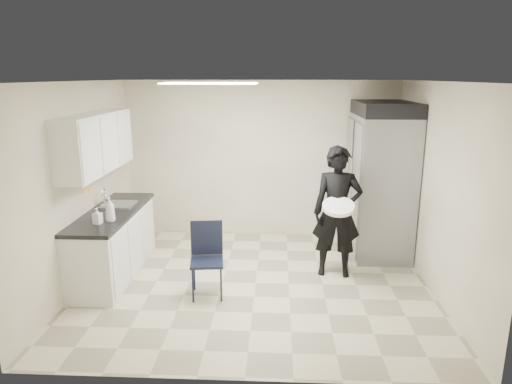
# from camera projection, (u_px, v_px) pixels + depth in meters

# --- Properties ---
(floor) EXTENTS (4.50, 4.50, 0.00)m
(floor) POSITION_uv_depth(u_px,v_px,m) (256.00, 283.00, 6.04)
(floor) COLOR beige
(floor) RESTS_ON ground
(ceiling) EXTENTS (4.50, 4.50, 0.00)m
(ceiling) POSITION_uv_depth(u_px,v_px,m) (256.00, 81.00, 5.40)
(ceiling) COLOR white
(ceiling) RESTS_ON back_wall
(back_wall) EXTENTS (4.50, 0.00, 4.50)m
(back_wall) POSITION_uv_depth(u_px,v_px,m) (261.00, 159.00, 7.65)
(back_wall) COLOR beige
(back_wall) RESTS_ON floor
(left_wall) EXTENTS (0.00, 4.00, 4.00)m
(left_wall) POSITION_uv_depth(u_px,v_px,m) (80.00, 186.00, 5.82)
(left_wall) COLOR beige
(left_wall) RESTS_ON floor
(right_wall) EXTENTS (0.00, 4.00, 4.00)m
(right_wall) POSITION_uv_depth(u_px,v_px,m) (438.00, 190.00, 5.61)
(right_wall) COLOR beige
(right_wall) RESTS_ON floor
(ceiling_panel) EXTENTS (1.20, 0.60, 0.02)m
(ceiling_panel) POSITION_uv_depth(u_px,v_px,m) (210.00, 83.00, 5.82)
(ceiling_panel) COLOR white
(ceiling_panel) RESTS_ON ceiling
(lower_counter) EXTENTS (0.60, 1.90, 0.86)m
(lower_counter) POSITION_uv_depth(u_px,v_px,m) (114.00, 245.00, 6.22)
(lower_counter) COLOR silver
(lower_counter) RESTS_ON floor
(countertop) EXTENTS (0.64, 1.95, 0.05)m
(countertop) POSITION_uv_depth(u_px,v_px,m) (111.00, 213.00, 6.10)
(countertop) COLOR black
(countertop) RESTS_ON lower_counter
(sink) EXTENTS (0.42, 0.40, 0.14)m
(sink) POSITION_uv_depth(u_px,v_px,m) (119.00, 208.00, 6.35)
(sink) COLOR gray
(sink) RESTS_ON countertop
(faucet) EXTENTS (0.02, 0.02, 0.24)m
(faucet) POSITION_uv_depth(u_px,v_px,m) (104.00, 198.00, 6.32)
(faucet) COLOR silver
(faucet) RESTS_ON countertop
(upper_cabinets) EXTENTS (0.35, 1.80, 0.75)m
(upper_cabinets) POSITION_uv_depth(u_px,v_px,m) (96.00, 143.00, 5.88)
(upper_cabinets) COLOR silver
(upper_cabinets) RESTS_ON left_wall
(towel_dispenser) EXTENTS (0.22, 0.30, 0.35)m
(towel_dispenser) POSITION_uv_depth(u_px,v_px,m) (122.00, 145.00, 7.04)
(towel_dispenser) COLOR black
(towel_dispenser) RESTS_ON left_wall
(notice_sticker_left) EXTENTS (0.00, 0.12, 0.07)m
(notice_sticker_left) POSITION_uv_depth(u_px,v_px,m) (84.00, 190.00, 5.94)
(notice_sticker_left) COLOR yellow
(notice_sticker_left) RESTS_ON left_wall
(notice_sticker_right) EXTENTS (0.00, 0.12, 0.07)m
(notice_sticker_right) POSITION_uv_depth(u_px,v_px,m) (91.00, 189.00, 6.14)
(notice_sticker_right) COLOR yellow
(notice_sticker_right) RESTS_ON left_wall
(commercial_fridge) EXTENTS (0.80, 1.35, 2.10)m
(commercial_fridge) POSITION_uv_depth(u_px,v_px,m) (380.00, 185.00, 6.93)
(commercial_fridge) COLOR gray
(commercial_fridge) RESTS_ON floor
(fridge_compressor) EXTENTS (0.80, 1.35, 0.20)m
(fridge_compressor) POSITION_uv_depth(u_px,v_px,m) (385.00, 109.00, 6.64)
(fridge_compressor) COLOR black
(fridge_compressor) RESTS_ON commercial_fridge
(folding_chair) EXTENTS (0.45, 0.45, 0.90)m
(folding_chair) POSITION_uv_depth(u_px,v_px,m) (207.00, 262.00, 5.59)
(folding_chair) COLOR black
(folding_chair) RESTS_ON floor
(man_tuxedo) EXTENTS (0.69, 0.49, 1.78)m
(man_tuxedo) POSITION_uv_depth(u_px,v_px,m) (337.00, 212.00, 6.11)
(man_tuxedo) COLOR black
(man_tuxedo) RESTS_ON floor
(bucket_lid) EXTENTS (0.45, 0.45, 0.05)m
(bucket_lid) POSITION_uv_depth(u_px,v_px,m) (338.00, 207.00, 5.83)
(bucket_lid) COLOR white
(bucket_lid) RESTS_ON man_tuxedo
(soap_bottle_a) EXTENTS (0.12, 0.12, 0.31)m
(soap_bottle_a) POSITION_uv_depth(u_px,v_px,m) (110.00, 209.00, 5.63)
(soap_bottle_a) COLOR silver
(soap_bottle_a) RESTS_ON countertop
(soap_bottle_b) EXTENTS (0.11, 0.11, 0.20)m
(soap_bottle_b) POSITION_uv_depth(u_px,v_px,m) (97.00, 216.00, 5.54)
(soap_bottle_b) COLOR #B9B6C3
(soap_bottle_b) RESTS_ON countertop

